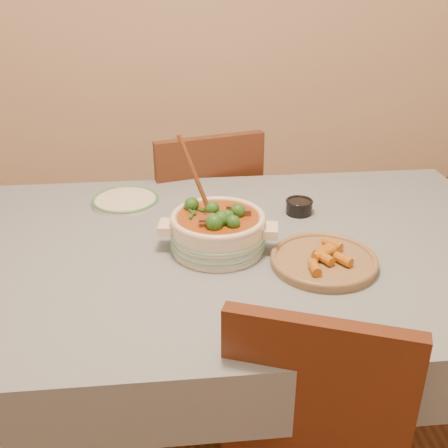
% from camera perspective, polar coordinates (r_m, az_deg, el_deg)
% --- Properties ---
extents(floor, '(4.50, 4.50, 0.00)m').
position_cam_1_polar(floor, '(2.10, 1.26, -20.63)').
color(floor, '#452413').
rests_on(floor, ground).
extents(dining_table, '(1.68, 1.08, 0.76)m').
position_cam_1_polar(dining_table, '(1.68, 1.48, -5.02)').
color(dining_table, brown).
rests_on(dining_table, floor).
extents(stew_casserole, '(0.34, 0.30, 0.32)m').
position_cam_1_polar(stew_casserole, '(1.58, -0.64, -0.45)').
color(stew_casserole, beige).
rests_on(stew_casserole, dining_table).
extents(white_plate, '(0.24, 0.24, 0.02)m').
position_cam_1_polar(white_plate, '(1.92, -9.97, 2.39)').
color(white_plate, silver).
rests_on(white_plate, dining_table).
extents(condiment_bowl, '(0.11, 0.11, 0.05)m').
position_cam_1_polar(condiment_bowl, '(1.83, 7.64, 1.84)').
color(condiment_bowl, black).
rests_on(condiment_bowl, dining_table).
extents(fried_plate, '(0.32, 0.32, 0.05)m').
position_cam_1_polar(fried_plate, '(1.55, 10.11, -3.51)').
color(fried_plate, '#927651').
rests_on(fried_plate, dining_table).
extents(chair_far, '(0.51, 0.51, 0.91)m').
position_cam_1_polar(chair_far, '(2.33, -2.18, 0.40)').
color(chair_far, '#502A18').
rests_on(chair_far, floor).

